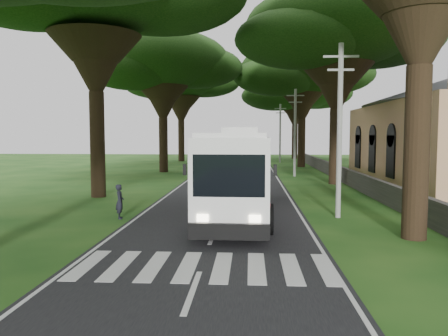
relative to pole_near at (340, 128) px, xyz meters
name	(u,v)px	position (x,y,z in m)	size (l,w,h in m)	color
ground	(208,250)	(-5.50, -6.00, -4.18)	(140.00, 140.00, 0.00)	#164213
road	(235,177)	(-5.50, 19.00, -4.17)	(8.00, 120.00, 0.04)	black
crosswalk	(201,268)	(-5.50, -8.00, -4.18)	(8.00, 3.00, 0.01)	silver
property_wall	(337,172)	(3.50, 18.00, -3.58)	(0.35, 50.00, 1.20)	#383533
pole_near	(340,128)	(0.00, 0.00, 0.00)	(1.60, 0.24, 8.00)	gray
pole_mid	(295,131)	(0.00, 20.00, 0.00)	(1.60, 0.24, 8.00)	gray
pole_far	(280,132)	(0.00, 40.00, 0.00)	(1.60, 0.24, 8.00)	gray
tree_l_midb	(163,62)	(-13.00, 24.00, 7.04)	(13.51, 13.51, 14.23)	black
tree_l_far	(181,78)	(-14.00, 42.00, 7.73)	(14.12, 14.12, 15.04)	black
tree_r_mida	(337,30)	(2.50, 14.00, 7.63)	(14.18, 14.18, 14.95)	black
tree_r_midb	(302,70)	(2.00, 32.00, 7.28)	(14.66, 14.66, 14.68)	black
tree_r_far	(295,90)	(3.00, 50.00, 6.71)	(15.48, 15.48, 14.26)	black
coach_bus	(238,170)	(-4.70, 0.83, -2.07)	(3.32, 13.36, 3.93)	white
distant_car_a	(211,164)	(-8.39, 27.47, -3.52)	(1.49, 3.70, 1.26)	#9B9B9F
distant_car_b	(220,156)	(-8.50, 43.23, -3.43)	(1.53, 4.39, 1.45)	navy
distant_car_c	(256,152)	(-3.03, 56.41, -3.46)	(1.94, 4.77, 1.38)	maroon
pedestrian	(120,202)	(-10.06, -0.87, -3.38)	(0.58, 0.38, 1.59)	black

